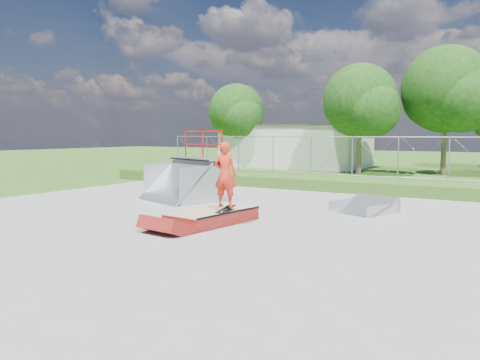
% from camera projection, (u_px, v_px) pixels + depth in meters
% --- Properties ---
extents(ground, '(120.00, 120.00, 0.00)m').
position_uv_depth(ground, '(225.00, 226.00, 12.20)').
color(ground, '#31601B').
rests_on(ground, ground).
extents(concrete_pad, '(20.00, 16.00, 0.04)m').
position_uv_depth(concrete_pad, '(225.00, 226.00, 12.20)').
color(concrete_pad, gray).
rests_on(concrete_pad, ground).
extents(grass_berm, '(24.00, 3.00, 0.50)m').
position_uv_depth(grass_berm, '(344.00, 184.00, 20.25)').
color(grass_berm, '#31601B').
rests_on(grass_berm, ground).
extents(grind_box, '(1.55, 2.68, 0.38)m').
position_uv_depth(grind_box, '(213.00, 217.00, 12.49)').
color(grind_box, maroon).
rests_on(grind_box, concrete_pad).
extents(quarter_pipe, '(3.11, 2.87, 2.54)m').
position_uv_depth(quarter_pipe, '(179.00, 166.00, 16.74)').
color(quarter_pipe, '#AFB2B7').
rests_on(quarter_pipe, concrete_pad).
extents(flat_bank_ramp, '(1.99, 2.04, 0.46)m').
position_uv_depth(flat_bank_ramp, '(364.00, 206.00, 14.19)').
color(flat_bank_ramp, '#AFB2B7').
rests_on(flat_bank_ramp, concrete_pad).
extents(skateboard, '(0.28, 0.81, 0.13)m').
position_uv_depth(skateboard, '(225.00, 210.00, 12.28)').
color(skateboard, black).
rests_on(skateboard, grind_box).
extents(skater, '(0.68, 0.50, 1.71)m').
position_uv_depth(skater, '(225.00, 177.00, 12.20)').
color(skater, red).
rests_on(skater, grind_box).
extents(concrete_stairs, '(1.50, 1.60, 0.80)m').
position_uv_depth(concrete_stairs, '(179.00, 173.00, 23.95)').
color(concrete_stairs, gray).
rests_on(concrete_stairs, ground).
extents(chain_link_fence, '(20.00, 0.06, 1.80)m').
position_uv_depth(chain_link_fence, '(352.00, 157.00, 20.99)').
color(chain_link_fence, gray).
rests_on(chain_link_fence, grass_berm).
extents(utility_building_flat, '(10.00, 6.00, 3.00)m').
position_uv_depth(utility_building_flat, '(296.00, 146.00, 34.90)').
color(utility_building_flat, silver).
rests_on(utility_building_flat, ground).
extents(tree_left_near, '(4.76, 4.48, 6.65)m').
position_uv_depth(tree_left_near, '(363.00, 103.00, 27.86)').
color(tree_left_near, brown).
rests_on(tree_left_near, ground).
extents(tree_center, '(5.44, 5.12, 7.60)m').
position_uv_depth(tree_center, '(451.00, 92.00, 27.14)').
color(tree_center, brown).
rests_on(tree_center, ground).
extents(tree_left_far, '(4.42, 4.16, 6.18)m').
position_uv_depth(tree_left_far, '(238.00, 114.00, 34.78)').
color(tree_left_far, brown).
rests_on(tree_left_far, ground).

